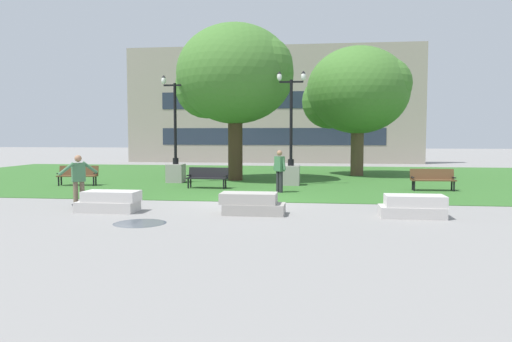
# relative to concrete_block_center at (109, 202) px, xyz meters

# --- Properties ---
(ground_plane) EXTENTS (140.00, 140.00, 0.00)m
(ground_plane) POSITION_rel_concrete_block_center_xyz_m (3.75, 2.68, -0.31)
(ground_plane) COLOR gray
(grass_lawn) EXTENTS (40.00, 20.00, 0.02)m
(grass_lawn) POSITION_rel_concrete_block_center_xyz_m (3.75, 12.68, -0.30)
(grass_lawn) COLOR #336628
(grass_lawn) RESTS_ON ground
(concrete_block_center) EXTENTS (1.86, 0.90, 0.64)m
(concrete_block_center) POSITION_rel_concrete_block_center_xyz_m (0.00, 0.00, 0.00)
(concrete_block_center) COLOR #BCB7B2
(concrete_block_center) RESTS_ON ground
(concrete_block_left) EXTENTS (1.90, 0.90, 0.64)m
(concrete_block_left) POSITION_rel_concrete_block_center_xyz_m (4.40, 0.07, 0.00)
(concrete_block_left) COLOR #9E9991
(concrete_block_left) RESTS_ON ground
(concrete_block_right) EXTENTS (1.81, 0.90, 0.64)m
(concrete_block_right) POSITION_rel_concrete_block_center_xyz_m (9.04, 0.11, 0.00)
(concrete_block_right) COLOR #BCB7B2
(concrete_block_right) RESTS_ON ground
(person_skateboarder) EXTENTS (0.87, 1.13, 1.71)m
(person_skateboarder) POSITION_rel_concrete_block_center_xyz_m (-1.27, 0.56, 0.67)
(person_skateboarder) COLOR brown
(person_skateboarder) RESTS_ON ground
(skateboard) EXTENTS (0.89, 0.83, 0.14)m
(skateboard) POSITION_rel_concrete_block_center_xyz_m (-1.06, 0.25, -0.22)
(skateboard) COLOR black
(skateboard) RESTS_ON ground
(puddle) EXTENTS (1.41, 1.41, 0.01)m
(puddle) POSITION_rel_concrete_block_center_xyz_m (1.64, -1.82, -0.30)
(puddle) COLOR #47515B
(puddle) RESTS_ON ground
(park_bench_near_left) EXTENTS (1.82, 0.60, 0.90)m
(park_bench_near_left) POSITION_rel_concrete_block_center_xyz_m (11.08, 7.10, 0.23)
(park_bench_near_left) COLOR brown
(park_bench_near_left) RESTS_ON grass_lawn
(park_bench_near_right) EXTENTS (1.85, 0.77, 0.90)m
(park_bench_near_right) POSITION_rel_concrete_block_center_xyz_m (-4.70, 7.23, 0.23)
(park_bench_near_right) COLOR brown
(park_bench_near_right) RESTS_ON grass_lawn
(park_bench_far_left) EXTENTS (1.84, 0.67, 0.90)m
(park_bench_far_left) POSITION_rel_concrete_block_center_xyz_m (1.52, 6.80, 0.23)
(park_bench_far_left) COLOR black
(park_bench_far_left) RESTS_ON grass_lawn
(lamp_post_right) EXTENTS (1.32, 0.80, 5.25)m
(lamp_post_right) POSITION_rel_concrete_block_center_xyz_m (5.05, 8.62, 0.77)
(lamp_post_right) COLOR gray
(lamp_post_right) RESTS_ON grass_lawn
(lamp_post_center) EXTENTS (1.32, 0.80, 5.22)m
(lamp_post_center) POSITION_rel_concrete_block_center_xyz_m (-0.62, 9.17, 0.77)
(lamp_post_center) COLOR gray
(lamp_post_center) RESTS_ON grass_lawn
(tree_near_right) EXTENTS (6.23, 5.93, 7.93)m
(tree_near_right) POSITION_rel_concrete_block_center_xyz_m (2.00, 10.75, 5.04)
(tree_near_right) COLOR #42301E
(tree_near_right) RESTS_ON grass_lawn
(tree_near_left) EXTENTS (6.09, 5.80, 7.32)m
(tree_near_left) POSITION_rel_concrete_block_center_xyz_m (8.41, 14.59, 4.50)
(tree_near_left) COLOR brown
(tree_near_left) RESTS_ON grass_lawn
(person_bystander_near_lawn) EXTENTS (0.58, 0.49, 1.71)m
(person_bystander_near_lawn) POSITION_rel_concrete_block_center_xyz_m (4.77, 5.61, 0.68)
(person_bystander_near_lawn) COLOR #28282D
(person_bystander_near_lawn) RESTS_ON grass_lawn
(building_facade_distant) EXTENTS (24.75, 1.03, 9.68)m
(building_facade_distant) POSITION_rel_concrete_block_center_xyz_m (2.36, 27.18, 4.53)
(building_facade_distant) COLOR gray
(building_facade_distant) RESTS_ON ground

